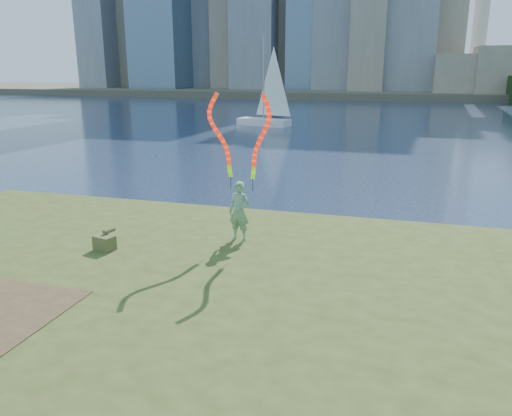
% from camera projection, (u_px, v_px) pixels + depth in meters
% --- Properties ---
extents(ground, '(320.00, 320.00, 0.00)m').
position_uv_depth(ground, '(164.00, 297.00, 11.10)').
color(ground, '#192640').
rests_on(ground, ground).
extents(grassy_knoll, '(20.00, 18.00, 0.80)m').
position_uv_depth(grassy_knoll, '(105.00, 334.00, 8.88)').
color(grassy_knoll, '#374619').
rests_on(grassy_knoll, ground).
extents(far_shore, '(320.00, 40.00, 1.20)m').
position_uv_depth(far_shore, '(379.00, 92.00, 98.82)').
color(far_shore, '#4F4A3A').
rests_on(far_shore, ground).
extents(woman_with_ribbons, '(1.97, 0.48, 3.88)m').
position_uv_depth(woman_with_ribbons, '(240.00, 183.00, 11.99)').
color(woman_with_ribbons, '#1B6B25').
rests_on(woman_with_ribbons, grassy_knoll).
extents(canvas_bag, '(0.54, 0.60, 0.45)m').
position_uv_depth(canvas_bag, '(105.00, 242.00, 11.68)').
color(canvas_bag, '#464B26').
rests_on(canvas_bag, grassy_knoll).
extents(sailboat, '(5.19, 2.83, 7.84)m').
position_uv_depth(sailboat, '(266.00, 111.00, 44.38)').
color(sailboat, white).
rests_on(sailboat, ground).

